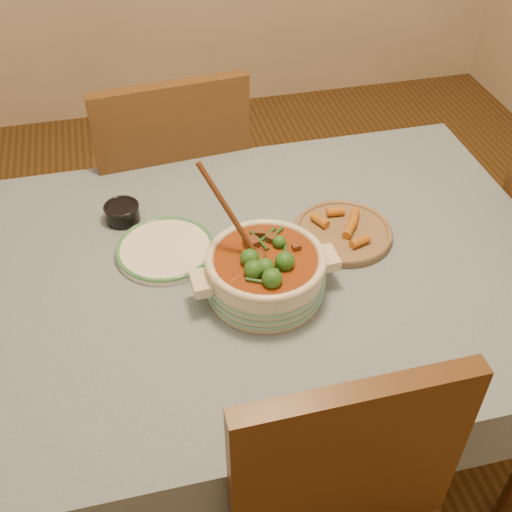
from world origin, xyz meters
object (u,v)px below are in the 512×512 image
Objects in this scene: condiment_bowl at (122,212)px; fried_plate at (343,231)px; chair_far at (172,187)px; white_plate at (165,249)px; dining_table at (229,297)px; stew_casserole at (265,270)px.

fried_plate is at bearing -19.98° from condiment_bowl.
condiment_bowl is 0.11× the size of chair_far.
white_plate is 0.29× the size of chair_far.
fried_plate is at bearing 11.37° from dining_table.
condiment_bowl is at bearing 120.53° from white_plate.
chair_far is (-0.07, 0.66, -0.10)m from dining_table.
dining_table is 1.68× the size of chair_far.
chair_far is (0.17, 0.39, -0.22)m from condiment_bowl.
stew_casserole is at bearing -42.62° from white_plate.
chair_far is at bearing 82.28° from white_plate.
white_plate is 2.50× the size of condiment_bowl.
dining_table is 14.65× the size of condiment_bowl.
fried_plate is 0.29× the size of chair_far.
dining_table is 0.21m from white_plate.
dining_table is 0.67m from chair_far.
white_plate is at bearing 143.13° from dining_table.
stew_casserole reaches higher than condiment_bowl.
dining_table is at bearing -48.44° from condiment_bowl.
white_plate is at bearing 137.38° from stew_casserole.
chair_far reaches higher than white_plate.
stew_casserole is 0.30m from fried_plate.
chair_far reaches higher than fried_plate.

